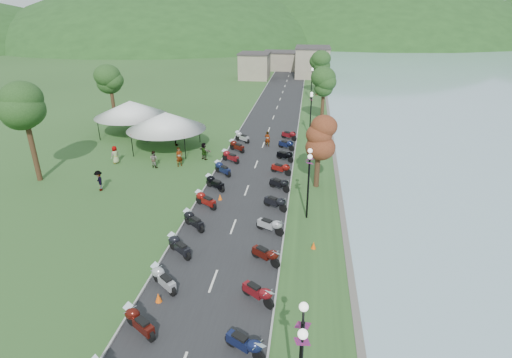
{
  "coord_description": "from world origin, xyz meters",
  "views": [
    {
      "loc": [
        4.75,
        -7.58,
        13.96
      ],
      "look_at": [
        0.85,
        21.51,
        1.3
      ],
      "focal_mm": 28.0,
      "sensor_mm": 36.0,
      "label": 1
    }
  ],
  "objects_px": {
    "pedestrian_c": "(101,190)",
    "pedestrian_b": "(155,167)",
    "vendor_tent_main": "(167,131)",
    "pedestrian_a": "(180,166)"
  },
  "relations": [
    {
      "from": "pedestrian_c",
      "to": "pedestrian_b",
      "type": "bearing_deg",
      "value": 117.2
    },
    {
      "from": "vendor_tent_main",
      "to": "pedestrian_a",
      "type": "bearing_deg",
      "value": -59.57
    },
    {
      "from": "pedestrian_b",
      "to": "pedestrian_c",
      "type": "distance_m",
      "value": 6.15
    },
    {
      "from": "pedestrian_c",
      "to": "vendor_tent_main",
      "type": "bearing_deg",
      "value": 130.88
    },
    {
      "from": "pedestrian_a",
      "to": "pedestrian_c",
      "type": "bearing_deg",
      "value": -171.84
    },
    {
      "from": "pedestrian_a",
      "to": "pedestrian_b",
      "type": "bearing_deg",
      "value": 150.75
    },
    {
      "from": "vendor_tent_main",
      "to": "pedestrian_a",
      "type": "height_order",
      "value": "vendor_tent_main"
    },
    {
      "from": "pedestrian_a",
      "to": "pedestrian_c",
      "type": "relative_size",
      "value": 1.08
    },
    {
      "from": "pedestrian_b",
      "to": "vendor_tent_main",
      "type": "bearing_deg",
      "value": -66.01
    },
    {
      "from": "pedestrian_b",
      "to": "pedestrian_c",
      "type": "bearing_deg",
      "value": 84.46
    }
  ]
}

